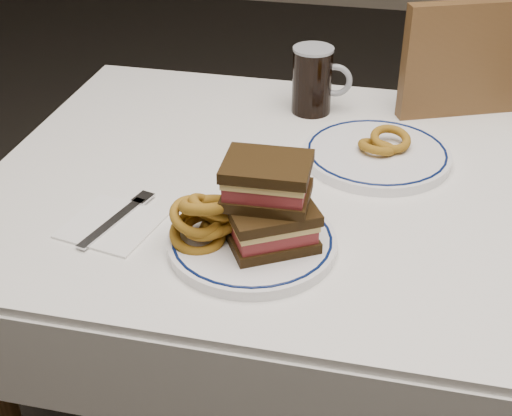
% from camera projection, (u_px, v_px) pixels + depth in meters
% --- Properties ---
extents(dining_table, '(1.27, 0.87, 0.75)m').
position_uv_depth(dining_table, '(343.00, 233.00, 1.29)').
color(dining_table, white).
rests_on(dining_table, floor).
extents(chair_far, '(0.59, 0.59, 0.98)m').
position_uv_depth(chair_far, '(459.00, 170.00, 1.72)').
color(chair_far, '#4D3218').
rests_on(chair_far, floor).
extents(main_plate, '(0.26, 0.26, 0.02)m').
position_uv_depth(main_plate, '(252.00, 242.00, 1.07)').
color(main_plate, white).
rests_on(main_plate, dining_table).
extents(reuben_sandwich, '(0.16, 0.15, 0.13)m').
position_uv_depth(reuben_sandwich, '(269.00, 203.00, 1.03)').
color(reuben_sandwich, black).
rests_on(reuben_sandwich, main_plate).
extents(onion_rings_main, '(0.11, 0.11, 0.10)m').
position_uv_depth(onion_rings_main, '(207.00, 217.00, 1.05)').
color(onion_rings_main, brown).
rests_on(onion_rings_main, main_plate).
extents(ketchup_ramekin, '(0.05, 0.05, 0.03)m').
position_uv_depth(ketchup_ramekin, '(255.00, 193.00, 1.15)').
color(ketchup_ramekin, white).
rests_on(ketchup_ramekin, main_plate).
extents(beer_mug, '(0.12, 0.08, 0.14)m').
position_uv_depth(beer_mug, '(314.00, 80.00, 1.45)').
color(beer_mug, black).
rests_on(beer_mug, dining_table).
extents(far_plate, '(0.27, 0.27, 0.02)m').
position_uv_depth(far_plate, '(377.00, 154.00, 1.31)').
color(far_plate, white).
rests_on(far_plate, dining_table).
extents(onion_rings_far, '(0.10, 0.09, 0.05)m').
position_uv_depth(onion_rings_far, '(384.00, 143.00, 1.30)').
color(onion_rings_far, brown).
rests_on(onion_rings_far, far_plate).
extents(napkin_fork, '(0.16, 0.18, 0.01)m').
position_uv_depth(napkin_fork, '(114.00, 223.00, 1.13)').
color(napkin_fork, white).
rests_on(napkin_fork, dining_table).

